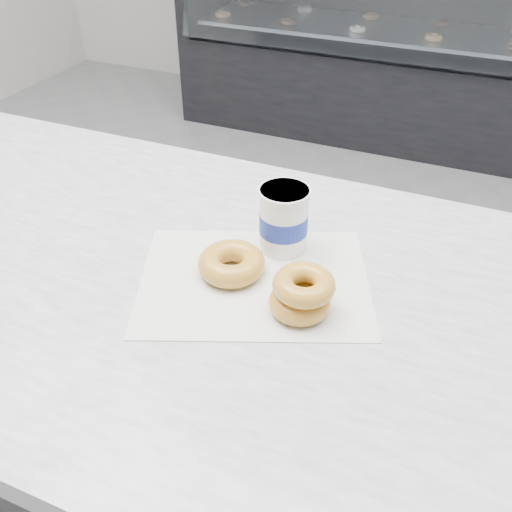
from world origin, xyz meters
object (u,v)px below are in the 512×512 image
(display_case, at_px, (398,46))
(donut_single, at_px, (231,263))
(donut_stack, at_px, (302,294))
(coffee_cup, at_px, (284,219))
(counter, at_px, (126,422))

(display_case, relative_size, donut_single, 23.48)
(display_case, bearing_deg, donut_stack, -82.34)
(display_case, bearing_deg, coffee_cup, -83.64)
(donut_single, height_order, coffee_cup, coffee_cup)
(donut_single, relative_size, coffee_cup, 0.94)
(counter, bearing_deg, donut_single, 6.53)
(counter, xyz_separation_m, donut_stack, (0.37, -0.01, 0.48))
(donut_single, xyz_separation_m, donut_stack, (0.13, -0.04, 0.01))
(counter, height_order, display_case, display_case)
(donut_single, bearing_deg, coffee_cup, 62.94)
(counter, height_order, donut_single, donut_single)
(donut_single, bearing_deg, counter, -173.47)
(donut_single, height_order, donut_stack, donut_stack)
(display_case, distance_m, coffee_cup, 2.66)
(counter, distance_m, donut_stack, 0.60)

